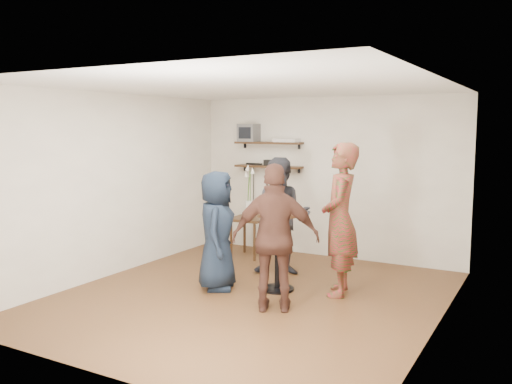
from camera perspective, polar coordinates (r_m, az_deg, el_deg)
room at (r=6.65m, az=-0.62°, el=-0.22°), size 4.58×5.08×2.68m
shelf_upper at (r=9.16m, az=1.32°, el=5.19°), size 1.20×0.25×0.04m
shelf_lower at (r=9.18m, az=1.31°, el=2.69°), size 1.20×0.25×0.04m
crt_monitor at (r=9.34m, az=-0.73°, el=6.25°), size 0.32×0.30×0.30m
dvd_deck at (r=9.01m, az=3.25°, el=5.45°), size 0.40×0.24×0.06m
radio at (r=9.16m, az=1.54°, el=3.11°), size 0.22×0.10×0.10m
power_strip at (r=9.37m, az=-0.20°, el=2.98°), size 0.30×0.05×0.03m
side_table at (r=8.85m, az=-0.71°, el=-3.38°), size 0.58×0.58×0.65m
vase_lilies at (r=8.79m, az=-0.72°, el=-0.91°), size 0.18×0.19×0.88m
drinks_table at (r=7.04m, az=2.29°, el=-5.13°), size 0.56×0.56×1.02m
wine_glass_fl at (r=6.94m, az=1.73°, el=-1.03°), size 0.07×0.07×0.21m
wine_glass_fr at (r=6.88m, az=2.73°, el=-1.14°), size 0.07×0.07×0.20m
wine_glass_bl at (r=7.01m, az=2.36°, el=-1.10°), size 0.06×0.06×0.18m
wine_glass_br at (r=6.94m, az=2.52°, el=-1.02°), size 0.07×0.07×0.21m
person_plaid at (r=6.89m, az=8.84°, el=-2.87°), size 0.64×0.81×1.93m
person_dark at (r=7.78m, az=2.77°, el=-2.57°), size 1.00×0.90×1.69m
person_navy at (r=7.09m, az=-4.15°, el=-4.06°), size 0.77×0.90×1.56m
person_brown at (r=6.22m, az=2.09°, el=-4.87°), size 1.09×0.80×1.71m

